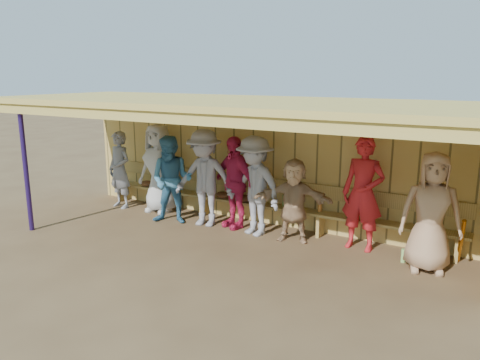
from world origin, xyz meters
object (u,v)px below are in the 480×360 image
at_px(player_f, 294,200).
at_px(player_extra, 205,178).
at_px(player_c, 172,180).
at_px(player_a, 120,170).
at_px(player_h, 431,212).
at_px(player_g, 363,194).
at_px(player_e, 255,186).
at_px(player_d, 234,182).
at_px(bench, 260,198).
at_px(player_b, 159,168).

relative_size(player_f, player_extra, 0.79).
xyz_separation_m(player_c, player_f, (2.51, 0.25, -0.13)).
xyz_separation_m(player_a, player_h, (6.48, -0.20, 0.06)).
relative_size(player_g, player_extra, 1.02).
distance_m(player_c, player_extra, 0.68).
xyz_separation_m(player_e, player_extra, (-1.10, -0.01, 0.03)).
xyz_separation_m(player_c, player_e, (1.75, 0.21, 0.05)).
bearing_deg(player_d, player_e, 1.27).
distance_m(player_a, player_g, 5.35).
relative_size(player_d, player_f, 1.19).
distance_m(player_extra, bench, 1.15).
distance_m(player_d, player_g, 2.46).
distance_m(player_b, player_extra, 1.40).
xyz_separation_m(player_e, player_f, (0.76, 0.04, -0.17)).
bearing_deg(player_e, player_d, 177.43).
bearing_deg(player_h, player_f, 161.29).
relative_size(player_d, player_e, 0.97).
relative_size(player_a, player_g, 0.88).
bearing_deg(player_h, player_b, 161.24).
distance_m(player_d, player_e, 0.58).
bearing_deg(player_g, player_d, -175.07).
relative_size(player_a, player_e, 0.93).
bearing_deg(player_f, bench, 136.41).
bearing_deg(player_d, player_extra, -140.64).
bearing_deg(player_b, player_extra, -10.98).
height_order(player_b, player_e, player_b).
relative_size(player_h, player_extra, 0.96).
relative_size(player_f, bench, 0.20).
height_order(player_c, player_d, player_d).
bearing_deg(bench, player_a, -171.46).
bearing_deg(player_extra, player_b, 160.34).
relative_size(player_e, player_g, 0.95).
height_order(player_h, bench, player_h).
height_order(player_d, player_g, player_g).
distance_m(player_a, player_e, 3.44).
xyz_separation_m(player_a, player_f, (4.19, -0.04, -0.11)).
distance_m(player_g, player_h, 1.19).
bearing_deg(bench, player_b, -172.36).
bearing_deg(player_e, player_c, -156.94).
bearing_deg(player_c, player_extra, -1.97).
bearing_deg(player_g, player_a, -175.01).
bearing_deg(player_d, player_c, -141.61).
height_order(player_b, player_d, player_b).
xyz_separation_m(player_d, player_g, (2.46, 0.08, 0.08)).
bearing_deg(player_g, player_f, -165.99).
bearing_deg(player_g, player_c, -169.51).
distance_m(player_a, player_c, 1.71).
relative_size(player_b, player_e, 1.04).
distance_m(player_f, player_extra, 1.87).
bearing_deg(bench, player_h, -11.90).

